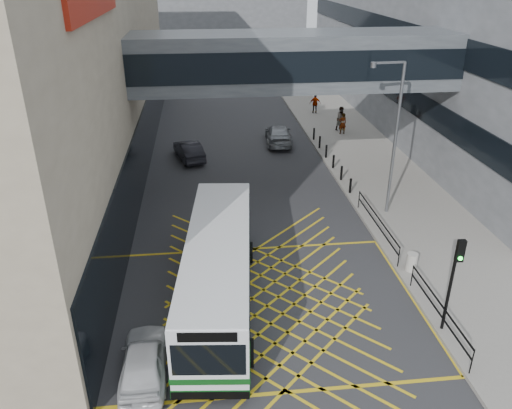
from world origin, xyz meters
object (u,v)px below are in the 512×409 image
object	(u,v)px
traffic_light	(454,273)
pedestrian_a	(343,124)
bus	(219,267)
litter_bin	(412,262)
car_white	(144,360)
pedestrian_b	(341,119)
street_lamp	(393,131)
car_dark	(189,150)
pedestrian_c	(315,104)
car_silver	(278,134)

from	to	relation	value
traffic_light	pedestrian_a	distance (m)	23.71
bus	litter_bin	bearing A→B (deg)	12.91
pedestrian_a	car_white	bearing A→B (deg)	55.25
pedestrian_a	pedestrian_b	size ratio (longest dim) A/B	0.88
traffic_light	pedestrian_b	distance (m)	24.70
street_lamp	litter_bin	bearing A→B (deg)	-102.16
car_dark	street_lamp	distance (m)	14.99
street_lamp	pedestrian_b	xyz separation A→B (m)	(1.59, 14.79, -3.62)
bus	pedestrian_c	size ratio (longest dim) A/B	6.28
car_dark	pedestrian_c	distance (m)	15.19
traffic_light	pedestrian_c	distance (m)	29.84
traffic_light	street_lamp	bearing A→B (deg)	88.93
bus	pedestrian_a	xyz separation A→B (m)	(10.64, 20.60, -0.61)
car_white	pedestrian_a	distance (m)	27.80
car_white	traffic_light	distance (m)	10.97
car_dark	street_lamp	xyz separation A→B (m)	(10.60, -9.78, 4.08)
pedestrian_b	pedestrian_c	distance (m)	5.34
car_silver	pedestrian_c	size ratio (longest dim) A/B	2.70
litter_bin	pedestrian_c	size ratio (longest dim) A/B	0.48
bus	pedestrian_c	bearing A→B (deg)	75.58
pedestrian_a	car_dark	bearing A→B (deg)	12.29
car_silver	traffic_light	world-z (taller)	traffic_light
car_white	traffic_light	bearing A→B (deg)	-175.98
litter_bin	traffic_light	bearing A→B (deg)	-95.30
car_silver	litter_bin	distance (m)	18.55
car_dark	pedestrian_c	bearing A→B (deg)	-152.97
pedestrian_c	litter_bin	bearing A→B (deg)	93.62
car_silver	traffic_light	size ratio (longest dim) A/B	1.20
bus	litter_bin	world-z (taller)	bus
pedestrian_a	pedestrian_c	size ratio (longest dim) A/B	0.97
bus	traffic_light	distance (m)	8.67
car_dark	pedestrian_b	xyz separation A→B (m)	(12.19, 5.01, 0.46)
car_silver	pedestrian_b	world-z (taller)	pedestrian_b
car_dark	street_lamp	size ratio (longest dim) A/B	0.52
street_lamp	car_white	bearing A→B (deg)	-142.87
traffic_light	pedestrian_c	size ratio (longest dim) A/B	2.25
car_dark	street_lamp	bearing A→B (deg)	121.84
street_lamp	car_dark	bearing A→B (deg)	132.59
pedestrian_b	pedestrian_c	xyz separation A→B (m)	(-0.99, 5.25, -0.09)
car_white	car_silver	world-z (taller)	car_silver
car_silver	bus	bearing A→B (deg)	79.16
car_white	pedestrian_b	xyz separation A→B (m)	(13.44, 25.41, 0.47)
car_white	pedestrian_b	size ratio (longest dim) A/B	2.12
pedestrian_a	pedestrian_c	bearing A→B (deg)	-88.62
car_silver	street_lamp	distance (m)	13.75
pedestrian_c	pedestrian_b	bearing A→B (deg)	107.25
car_silver	litter_bin	size ratio (longest dim) A/B	5.60
bus	car_dark	xyz separation A→B (m)	(-1.39, 16.57, -0.95)
car_silver	car_dark	bearing A→B (deg)	27.08
car_white	pedestrian_c	xyz separation A→B (m)	(12.46, 30.65, 0.38)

